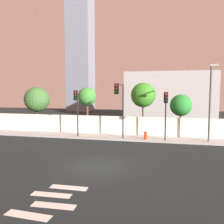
# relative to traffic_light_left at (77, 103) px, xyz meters

# --- Properties ---
(ground_plane) EXTENTS (80.00, 80.00, 0.00)m
(ground_plane) POSITION_rel_traffic_light_left_xyz_m (4.02, -7.06, -3.35)
(ground_plane) COLOR black
(sidewalk) EXTENTS (36.00, 2.40, 0.15)m
(sidewalk) POSITION_rel_traffic_light_left_xyz_m (4.02, 1.14, -3.28)
(sidewalk) COLOR #ABABAB
(sidewalk) RESTS_ON ground
(perimeter_wall) EXTENTS (36.00, 0.18, 1.80)m
(perimeter_wall) POSITION_rel_traffic_light_left_xyz_m (4.02, 2.43, -2.30)
(perimeter_wall) COLOR silver
(perimeter_wall) RESTS_ON sidewalk
(crosswalk_marking) EXTENTS (2.40, 3.05, 0.01)m
(crosswalk_marking) POSITION_rel_traffic_light_left_xyz_m (3.33, -11.59, -3.35)
(crosswalk_marking) COLOR silver
(crosswalk_marking) RESTS_ON ground
(traffic_light_left) EXTENTS (0.40, 1.13, 4.39)m
(traffic_light_left) POSITION_rel_traffic_light_left_xyz_m (0.00, 0.00, 0.00)
(traffic_light_left) COLOR black
(traffic_light_left) RESTS_ON sidewalk
(traffic_light_center) EXTENTS (0.55, 1.76, 4.97)m
(traffic_light_center) POSITION_rel_traffic_light_left_xyz_m (4.13, -0.30, 0.43)
(traffic_light_center) COLOR black
(traffic_light_center) RESTS_ON sidewalk
(traffic_light_right) EXTENTS (0.34, 1.30, 4.24)m
(traffic_light_right) POSITION_rel_traffic_light_left_xyz_m (8.06, -0.10, -0.09)
(traffic_light_right) COLOR black
(traffic_light_right) RESTS_ON sidewalk
(street_lamp_curbside) EXTENTS (0.62, 2.15, 6.43)m
(street_lamp_curbside) POSITION_rel_traffic_light_left_xyz_m (11.69, 0.38, 0.65)
(street_lamp_curbside) COLOR #4C4C51
(street_lamp_curbside) RESTS_ON sidewalk
(fire_hydrant) EXTENTS (0.44, 0.26, 0.73)m
(fire_hydrant) POSITION_rel_traffic_light_left_xyz_m (6.36, 0.45, -2.81)
(fire_hydrant) COLOR red
(fire_hydrant) RESTS_ON sidewalk
(roadside_tree_leftmost) EXTENTS (2.87, 2.87, 4.92)m
(roadside_tree_leftmost) POSITION_rel_traffic_light_left_xyz_m (-6.34, 3.90, 0.12)
(roadside_tree_leftmost) COLOR brown
(roadside_tree_leftmost) RESTS_ON ground
(roadside_tree_midleft) EXTENTS (2.03, 2.03, 4.88)m
(roadside_tree_midleft) POSITION_rel_traffic_light_left_xyz_m (-0.27, 3.90, 0.47)
(roadside_tree_midleft) COLOR brown
(roadside_tree_midleft) RESTS_ON ground
(roadside_tree_midright) EXTENTS (2.55, 2.55, 5.33)m
(roadside_tree_midright) POSITION_rel_traffic_light_left_xyz_m (5.82, 3.90, 0.69)
(roadside_tree_midright) COLOR brown
(roadside_tree_midright) RESTS_ON ground
(roadside_tree_rightmost) EXTENTS (2.18, 2.18, 4.14)m
(roadside_tree_rightmost) POSITION_rel_traffic_light_left_xyz_m (9.61, 3.90, -0.32)
(roadside_tree_rightmost) COLOR brown
(roadside_tree_rightmost) RESTS_ON ground
(low_building_distant) EXTENTS (13.22, 6.00, 7.27)m
(low_building_distant) POSITION_rel_traffic_light_left_xyz_m (8.78, 16.43, 0.28)
(low_building_distant) COLOR #AFAFAF
(low_building_distant) RESTS_ON ground
(tower_on_skyline) EXTENTS (5.11, 5.00, 29.67)m
(tower_on_skyline) POSITION_rel_traffic_light_left_xyz_m (-9.93, 28.43, 11.48)
(tower_on_skyline) COLOR slate
(tower_on_skyline) RESTS_ON ground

